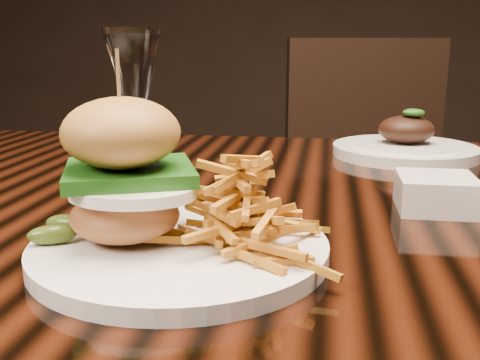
# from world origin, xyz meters

# --- Properties ---
(dining_table) EXTENTS (1.60, 0.90, 0.75)m
(dining_table) POSITION_xyz_m (0.00, 0.00, 0.67)
(dining_table) COLOR black
(dining_table) RESTS_ON ground
(burger_plate) EXTENTS (0.26, 0.26, 0.18)m
(burger_plate) POSITION_xyz_m (-0.09, -0.22, 0.80)
(burger_plate) COLOR white
(burger_plate) RESTS_ON dining_table
(ramekin) EXTENTS (0.10, 0.10, 0.04)m
(ramekin) POSITION_xyz_m (0.16, -0.03, 0.77)
(ramekin) COLOR white
(ramekin) RESTS_ON dining_table
(wine_glass) EXTENTS (0.08, 0.08, 0.20)m
(wine_glass) POSITION_xyz_m (-0.21, 0.02, 0.90)
(wine_glass) COLOR white
(wine_glass) RESTS_ON dining_table
(water_tumbler) EXTENTS (0.07, 0.07, 0.09)m
(water_tumbler) POSITION_xyz_m (-0.25, 0.11, 0.80)
(water_tumbler) COLOR white
(water_tumbler) RESTS_ON dining_table
(far_dish) EXTENTS (0.24, 0.24, 0.08)m
(far_dish) POSITION_xyz_m (0.17, 0.29, 0.77)
(far_dish) COLOR white
(far_dish) RESTS_ON dining_table
(chair_far) EXTENTS (0.55, 0.56, 0.95)m
(chair_far) POSITION_xyz_m (0.17, 0.89, 0.54)
(chair_far) COLOR black
(chair_far) RESTS_ON ground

